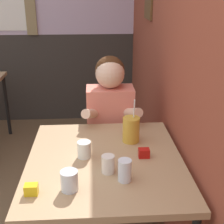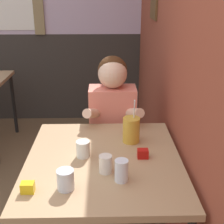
% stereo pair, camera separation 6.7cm
% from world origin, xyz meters
% --- Properties ---
extents(brick_wall_right, '(0.08, 4.78, 2.70)m').
position_xyz_m(brick_wall_right, '(1.27, 1.39, 1.35)').
color(brick_wall_right, brown).
rests_on(brick_wall_right, ground_plane).
extents(back_wall, '(5.48, 0.09, 2.70)m').
position_xyz_m(back_wall, '(-0.02, 2.80, 1.36)').
color(back_wall, silver).
rests_on(back_wall, ground_plane).
extents(main_table, '(0.85, 0.94, 0.75)m').
position_xyz_m(main_table, '(0.79, 0.41, 0.68)').
color(main_table, tan).
rests_on(main_table, ground_plane).
extents(person_seated, '(0.42, 0.41, 1.18)m').
position_xyz_m(person_seated, '(0.86, 1.04, 0.63)').
color(person_seated, '#EA7F6B').
rests_on(person_seated, ground_plane).
extents(cocktail_pitcher, '(0.10, 0.10, 0.27)m').
position_xyz_m(cocktail_pitcher, '(0.96, 0.61, 0.83)').
color(cocktail_pitcher, gold).
rests_on(cocktail_pitcher, main_table).
extents(glass_near_pitcher, '(0.07, 0.07, 0.11)m').
position_xyz_m(glass_near_pitcher, '(0.88, 0.19, 0.81)').
color(glass_near_pitcher, silver).
rests_on(glass_near_pitcher, main_table).
extents(glass_center, '(0.08, 0.08, 0.09)m').
position_xyz_m(glass_center, '(0.68, 0.43, 0.80)').
color(glass_center, silver).
rests_on(glass_center, main_table).
extents(glass_far_side, '(0.07, 0.07, 0.09)m').
position_xyz_m(glass_far_side, '(0.80, 0.27, 0.80)').
color(glass_far_side, silver).
rests_on(glass_far_side, main_table).
extents(glass_by_brick, '(0.08, 0.08, 0.10)m').
position_xyz_m(glass_by_brick, '(0.62, 0.13, 0.80)').
color(glass_by_brick, silver).
rests_on(glass_by_brick, main_table).
extents(condiment_ketchup, '(0.06, 0.04, 0.05)m').
position_xyz_m(condiment_ketchup, '(1.01, 0.41, 0.78)').
color(condiment_ketchup, '#B7140F').
rests_on(condiment_ketchup, main_table).
extents(condiment_mustard, '(0.06, 0.04, 0.05)m').
position_xyz_m(condiment_mustard, '(0.45, 0.11, 0.78)').
color(condiment_mustard, yellow).
rests_on(condiment_mustard, main_table).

